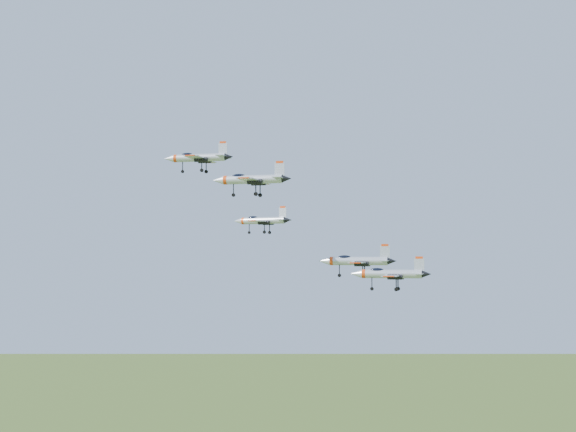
# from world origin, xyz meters

# --- Properties ---
(jet_lead) EXTENTS (13.85, 11.45, 3.70)m
(jet_lead) POSITION_xyz_m (-21.00, 15.01, 138.45)
(jet_lead) COLOR silver
(jet_left_high) EXTENTS (10.92, 9.11, 2.92)m
(jet_left_high) POSITION_xyz_m (-4.37, 3.98, 125.81)
(jet_left_high) COLOR silver
(jet_right_high) EXTENTS (11.68, 9.63, 3.12)m
(jet_right_high) POSITION_xyz_m (1.61, -18.21, 130.53)
(jet_right_high) COLOR silver
(jet_left_low) EXTENTS (13.36, 11.06, 3.57)m
(jet_left_low) POSITION_xyz_m (10.89, 8.87, 118.98)
(jet_left_low) COLOR silver
(jet_right_low) EXTENTS (11.00, 9.07, 2.94)m
(jet_right_low) POSITION_xyz_m (20.93, -16.53, 117.33)
(jet_right_low) COLOR silver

